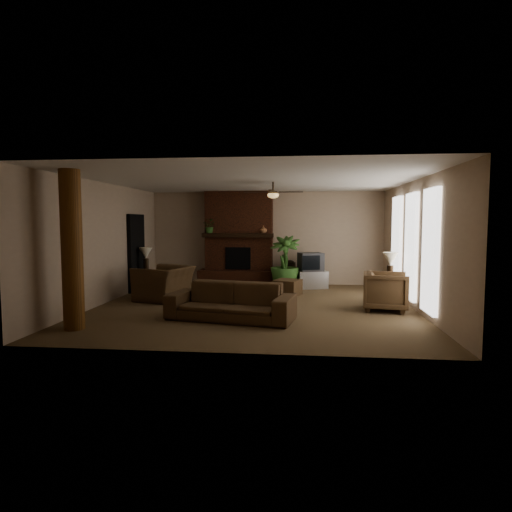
# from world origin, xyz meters

# --- Properties ---
(room_shell) EXTENTS (7.00, 7.00, 7.00)m
(room_shell) POSITION_xyz_m (0.00, 0.00, 1.40)
(room_shell) COLOR brown
(room_shell) RESTS_ON ground
(fireplace) EXTENTS (2.40, 0.70, 2.80)m
(fireplace) POSITION_xyz_m (-0.80, 3.22, 1.16)
(fireplace) COLOR #502615
(fireplace) RESTS_ON ground
(windows) EXTENTS (0.08, 3.65, 2.35)m
(windows) POSITION_xyz_m (3.45, 0.20, 1.35)
(windows) COLOR white
(windows) RESTS_ON ground
(log_column) EXTENTS (0.36, 0.36, 2.80)m
(log_column) POSITION_xyz_m (-2.95, -2.40, 1.40)
(log_column) COLOR brown
(log_column) RESTS_ON ground
(doorway) EXTENTS (0.10, 1.00, 2.10)m
(doorway) POSITION_xyz_m (-3.44, 1.80, 1.05)
(doorway) COLOR black
(doorway) RESTS_ON ground
(ceiling_fan) EXTENTS (1.35, 1.35, 0.37)m
(ceiling_fan) POSITION_xyz_m (0.40, 0.30, 2.53)
(ceiling_fan) COLOR #302115
(ceiling_fan) RESTS_ON ceiling
(sofa) EXTENTS (2.53, 1.16, 0.95)m
(sofa) POSITION_xyz_m (-0.31, -1.38, 0.48)
(sofa) COLOR #4A351F
(sofa) RESTS_ON ground
(armchair_left) EXTENTS (1.12, 1.42, 1.09)m
(armchair_left) POSITION_xyz_m (-2.26, 0.54, 0.54)
(armchair_left) COLOR #4A351F
(armchair_left) RESTS_ON ground
(armchair_right) EXTENTS (0.95, 1.00, 0.91)m
(armchair_right) POSITION_xyz_m (2.85, -0.22, 0.46)
(armchair_right) COLOR #4A351F
(armchair_right) RESTS_ON ground
(coffee_table) EXTENTS (1.20, 0.70, 0.43)m
(coffee_table) POSITION_xyz_m (-0.02, 0.02, 0.37)
(coffee_table) COLOR black
(coffee_table) RESTS_ON ground
(ottoman) EXTENTS (0.78, 0.78, 0.40)m
(ottoman) POSITION_xyz_m (0.71, 1.51, 0.20)
(ottoman) COLOR #4A351F
(ottoman) RESTS_ON ground
(tv_stand) EXTENTS (0.96, 0.73, 0.50)m
(tv_stand) POSITION_xyz_m (1.36, 2.74, 0.25)
(tv_stand) COLOR #B6B6B9
(tv_stand) RESTS_ON ground
(tv) EXTENTS (0.77, 0.70, 0.52)m
(tv) POSITION_xyz_m (1.33, 2.69, 0.76)
(tv) COLOR #3B3B3D
(tv) RESTS_ON tv_stand
(floor_vase) EXTENTS (0.34, 0.34, 0.77)m
(floor_vase) POSITION_xyz_m (0.73, 3.15, 0.43)
(floor_vase) COLOR black
(floor_vase) RESTS_ON ground
(floor_plant) EXTENTS (1.06, 1.61, 0.84)m
(floor_plant) POSITION_xyz_m (0.60, 2.53, 0.42)
(floor_plant) COLOR #366026
(floor_plant) RESTS_ON ground
(side_table_left) EXTENTS (0.61, 0.61, 0.55)m
(side_table_left) POSITION_xyz_m (-3.15, 1.74, 0.28)
(side_table_left) COLOR black
(side_table_left) RESTS_ON ground
(lamp_left) EXTENTS (0.46, 0.46, 0.65)m
(lamp_left) POSITION_xyz_m (-3.15, 1.74, 1.00)
(lamp_left) COLOR #302115
(lamp_left) RESTS_ON side_table_left
(side_table_right) EXTENTS (0.54, 0.54, 0.55)m
(side_table_right) POSITION_xyz_m (3.05, 0.56, 0.28)
(side_table_right) COLOR black
(side_table_right) RESTS_ON ground
(lamp_right) EXTENTS (0.39, 0.39, 0.65)m
(lamp_right) POSITION_xyz_m (3.08, 0.51, 1.00)
(lamp_right) COLOR #302115
(lamp_right) RESTS_ON side_table_right
(mantel_plant) EXTENTS (0.48, 0.51, 0.33)m
(mantel_plant) POSITION_xyz_m (-1.64, 2.99, 1.72)
(mantel_plant) COLOR #366026
(mantel_plant) RESTS_ON fireplace
(mantel_vase) EXTENTS (0.25, 0.25, 0.22)m
(mantel_vase) POSITION_xyz_m (-0.05, 3.01, 1.67)
(mantel_vase) COLOR #935E3A
(mantel_vase) RESTS_ON fireplace
(book_a) EXTENTS (0.21, 0.12, 0.29)m
(book_a) POSITION_xyz_m (-0.26, -0.01, 0.57)
(book_a) COLOR #999999
(book_a) RESTS_ON coffee_table
(book_b) EXTENTS (0.21, 0.06, 0.29)m
(book_b) POSITION_xyz_m (0.21, -0.04, 0.58)
(book_b) COLOR #999999
(book_b) RESTS_ON coffee_table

